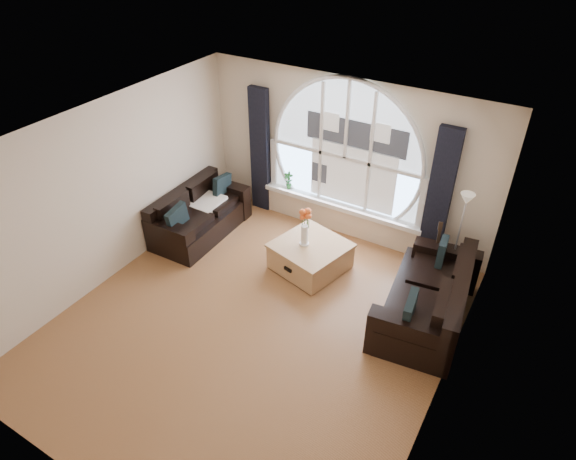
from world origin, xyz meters
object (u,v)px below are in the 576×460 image
object	(u,v)px
sofa_right	(427,296)
guitar	(437,248)
vase_flowers	(305,223)
potted_plant	(288,180)
coffee_chest	(310,255)
sofa_left	(200,213)
floor_lamp	(457,242)

from	to	relation	value
sofa_right	guitar	distance (m)	0.99
vase_flowers	potted_plant	bearing A→B (deg)	129.53
coffee_chest	sofa_left	bearing A→B (deg)	-162.86
vase_flowers	guitar	world-z (taller)	vase_flowers
vase_flowers	guitar	bearing A→B (deg)	25.08
sofa_right	floor_lamp	distance (m)	0.97
sofa_left	floor_lamp	distance (m)	4.19
sofa_left	vase_flowers	bearing A→B (deg)	0.30
coffee_chest	vase_flowers	bearing A→B (deg)	-137.21
potted_plant	floor_lamp	bearing A→B (deg)	-8.47
sofa_left	potted_plant	world-z (taller)	potted_plant
floor_lamp	potted_plant	distance (m)	3.12
sofa_left	floor_lamp	size ratio (longest dim) A/B	1.11
floor_lamp	guitar	size ratio (longest dim) A/B	1.51
guitar	vase_flowers	bearing A→B (deg)	-173.66
sofa_right	coffee_chest	size ratio (longest dim) A/B	1.92
floor_lamp	potted_plant	bearing A→B (deg)	171.53
sofa_right	vase_flowers	distance (m)	2.04
sofa_right	guitar	bearing A→B (deg)	93.48
vase_flowers	floor_lamp	bearing A→B (deg)	20.11
vase_flowers	guitar	size ratio (longest dim) A/B	0.66
coffee_chest	floor_lamp	distance (m)	2.19
coffee_chest	potted_plant	xyz separation A→B (m)	(-1.10, 1.17, 0.46)
sofa_left	guitar	bearing A→B (deg)	12.05
sofa_left	floor_lamp	xyz separation A→B (m)	(4.09, 0.82, 0.40)
vase_flowers	sofa_left	bearing A→B (deg)	-178.48
coffee_chest	sofa_right	bearing A→B (deg)	9.53
coffee_chest	floor_lamp	world-z (taller)	floor_lamp
guitar	floor_lamp	bearing A→B (deg)	-36.51
sofa_left	sofa_right	bearing A→B (deg)	-2.06
sofa_left	guitar	size ratio (longest dim) A/B	1.68
guitar	potted_plant	world-z (taller)	guitar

